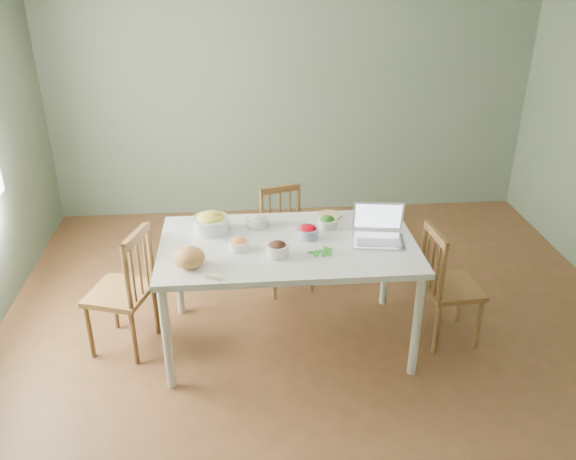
{
  "coord_description": "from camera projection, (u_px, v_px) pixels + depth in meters",
  "views": [
    {
      "loc": [
        -0.56,
        -3.55,
        2.77
      ],
      "look_at": [
        -0.25,
        0.1,
        0.94
      ],
      "focal_mm": 36.99,
      "sensor_mm": 36.0,
      "label": 1
    }
  ],
  "objects": [
    {
      "name": "floor",
      "position": [
        322.0,
        346.0,
        4.44
      ],
      "size": [
        5.0,
        5.0,
        0.0
      ],
      "primitive_type": "cube",
      "color": "#53381D",
      "rests_on": "ground"
    },
    {
      "name": "wall_back",
      "position": [
        292.0,
        88.0,
        6.06
      ],
      "size": [
        5.0,
        0.0,
        2.7
      ],
      "primitive_type": "cube",
      "color": "#587153",
      "rests_on": "ground"
    },
    {
      "name": "dining_table",
      "position": [
        288.0,
        294.0,
        4.32
      ],
      "size": [
        1.79,
        1.01,
        0.84
      ],
      "primitive_type": null,
      "color": "white",
      "rests_on": "floor"
    },
    {
      "name": "chair_far",
      "position": [
        287.0,
        242.0,
        5.0
      ],
      "size": [
        0.48,
        0.46,
        0.88
      ],
      "primitive_type": null,
      "rotation": [
        0.0,
        0.0,
        0.27
      ],
      "color": "brown",
      "rests_on": "floor"
    },
    {
      "name": "chair_left",
      "position": [
        119.0,
        290.0,
        4.25
      ],
      "size": [
        0.52,
        0.53,
        0.96
      ],
      "primitive_type": null,
      "rotation": [
        0.0,
        0.0,
        -1.88
      ],
      "color": "brown",
      "rests_on": "floor"
    },
    {
      "name": "chair_right",
      "position": [
        452.0,
        285.0,
        4.35
      ],
      "size": [
        0.42,
        0.44,
        0.92
      ],
      "primitive_type": null,
      "rotation": [
        0.0,
        0.0,
        1.65
      ],
      "color": "brown",
      "rests_on": "floor"
    },
    {
      "name": "bread_boule",
      "position": [
        189.0,
        257.0,
        3.81
      ],
      "size": [
        0.26,
        0.26,
        0.13
      ],
      "primitive_type": "ellipsoid",
      "rotation": [
        0.0,
        0.0,
        0.35
      ],
      "color": "#BF8349",
      "rests_on": "dining_table"
    },
    {
      "name": "butter_stick",
      "position": [
        214.0,
        277.0,
        3.69
      ],
      "size": [
        0.11,
        0.07,
        0.03
      ],
      "primitive_type": "cube",
      "rotation": [
        0.0,
        0.0,
        -0.41
      ],
      "color": "beige",
      "rests_on": "dining_table"
    },
    {
      "name": "bowl_squash",
      "position": [
        211.0,
        222.0,
        4.26
      ],
      "size": [
        0.28,
        0.28,
        0.15
      ],
      "primitive_type": null,
      "rotation": [
        0.0,
        0.0,
        0.12
      ],
      "color": "gold",
      "rests_on": "dining_table"
    },
    {
      "name": "bowl_carrot",
      "position": [
        239.0,
        244.0,
        4.03
      ],
      "size": [
        0.17,
        0.17,
        0.08
      ],
      "primitive_type": null,
      "rotation": [
        0.0,
        0.0,
        -0.24
      ],
      "color": "orange",
      "rests_on": "dining_table"
    },
    {
      "name": "bowl_onion",
      "position": [
        257.0,
        221.0,
        4.35
      ],
      "size": [
        0.21,
        0.21,
        0.09
      ],
      "primitive_type": null,
      "rotation": [
        0.0,
        0.0,
        -0.42
      ],
      "color": "beige",
      "rests_on": "dining_table"
    },
    {
      "name": "bowl_mushroom",
      "position": [
        277.0,
        249.0,
        3.95
      ],
      "size": [
        0.16,
        0.16,
        0.1
      ],
      "primitive_type": null,
      "rotation": [
        0.0,
        0.0,
        0.1
      ],
      "color": "black",
      "rests_on": "dining_table"
    },
    {
      "name": "bowl_redpep",
      "position": [
        308.0,
        232.0,
        4.19
      ],
      "size": [
        0.2,
        0.2,
        0.09
      ],
      "primitive_type": null,
      "rotation": [
        0.0,
        0.0,
        0.4
      ],
      "color": "#B60013",
      "rests_on": "dining_table"
    },
    {
      "name": "bowl_broccoli",
      "position": [
        327.0,
        222.0,
        4.33
      ],
      "size": [
        0.16,
        0.16,
        0.09
      ],
      "primitive_type": null,
      "rotation": [
        0.0,
        0.0,
        0.12
      ],
      "color": "#144812",
      "rests_on": "dining_table"
    },
    {
      "name": "flatbread",
      "position": [
        329.0,
        215.0,
        4.52
      ],
      "size": [
        0.2,
        0.2,
        0.02
      ],
      "primitive_type": "cylinder",
      "rotation": [
        0.0,
        0.0,
        0.11
      ],
      "color": "tan",
      "rests_on": "dining_table"
    },
    {
      "name": "basil_bunch",
      "position": [
        320.0,
        251.0,
        4.01
      ],
      "size": [
        0.19,
        0.19,
        0.02
      ],
      "primitive_type": null,
      "color": "#15761C",
      "rests_on": "dining_table"
    },
    {
      "name": "laptop",
      "position": [
        380.0,
        226.0,
        4.09
      ],
      "size": [
        0.4,
        0.35,
        0.25
      ],
      "primitive_type": null,
      "rotation": [
        0.0,
        0.0,
        -0.15
      ],
      "color": "silver",
      "rests_on": "dining_table"
    }
  ]
}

